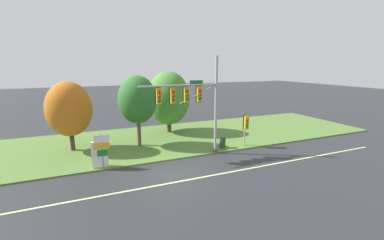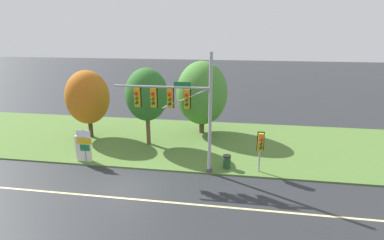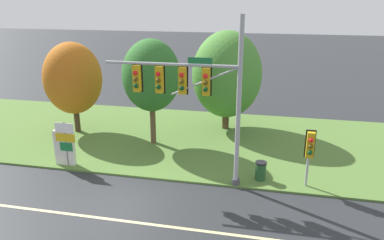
# 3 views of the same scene
# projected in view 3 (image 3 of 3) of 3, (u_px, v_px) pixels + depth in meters

# --- Properties ---
(ground_plane) EXTENTS (160.00, 160.00, 0.00)m
(ground_plane) POSITION_uv_depth(u_px,v_px,m) (123.00, 204.00, 16.40)
(ground_plane) COLOR #282B2D
(lane_stripe) EXTENTS (36.00, 0.16, 0.01)m
(lane_stripe) POSITION_uv_depth(u_px,v_px,m) (112.00, 219.00, 15.29)
(lane_stripe) COLOR beige
(lane_stripe) RESTS_ON ground
(grass_verge) EXTENTS (48.00, 11.50, 0.10)m
(grass_verge) POSITION_uv_depth(u_px,v_px,m) (172.00, 137.00, 24.04)
(grass_verge) COLOR #517533
(grass_verge) RESTS_ON ground
(traffic_signal_mast) EXTENTS (6.44, 0.49, 7.89)m
(traffic_signal_mast) POSITION_uv_depth(u_px,v_px,m) (194.00, 90.00, 16.92)
(traffic_signal_mast) COLOR #9EA0A5
(traffic_signal_mast) RESTS_ON grass_verge
(pedestrian_signal_near_kerb) EXTENTS (0.46, 0.55, 2.83)m
(pedestrian_signal_near_kerb) POSITION_uv_depth(u_px,v_px,m) (310.00, 148.00, 17.03)
(pedestrian_signal_near_kerb) COLOR #9EA0A5
(pedestrian_signal_near_kerb) RESTS_ON grass_verge
(route_sign_post) EXTENTS (1.10, 0.08, 2.44)m
(route_sign_post) POSITION_uv_depth(u_px,v_px,m) (65.00, 138.00, 19.43)
(route_sign_post) COLOR slate
(route_sign_post) RESTS_ON grass_verge
(tree_nearest_road) EXTENTS (3.68, 3.68, 5.89)m
(tree_nearest_road) POSITION_uv_depth(u_px,v_px,m) (73.00, 78.00, 23.84)
(tree_nearest_road) COLOR #423021
(tree_nearest_road) RESTS_ON grass_verge
(tree_left_of_mast) EXTENTS (3.39, 3.39, 6.31)m
(tree_left_of_mast) POSITION_uv_depth(u_px,v_px,m) (151.00, 76.00, 21.72)
(tree_left_of_mast) COLOR brown
(tree_left_of_mast) RESTS_ON grass_verge
(tree_behind_signpost) EXTENTS (4.54, 4.54, 6.54)m
(tree_behind_signpost) POSITION_uv_depth(u_px,v_px,m) (227.00, 75.00, 24.36)
(tree_behind_signpost) COLOR #4C3823
(tree_behind_signpost) RESTS_ON grass_verge
(info_kiosk) EXTENTS (1.10, 0.24, 1.90)m
(info_kiosk) POSITION_uv_depth(u_px,v_px,m) (65.00, 148.00, 19.78)
(info_kiosk) COLOR silver
(info_kiosk) RESTS_ON grass_verge
(trash_bin) EXTENTS (0.56, 0.56, 0.93)m
(trash_bin) POSITION_uv_depth(u_px,v_px,m) (261.00, 171.00, 18.27)
(trash_bin) COLOR #234C28
(trash_bin) RESTS_ON grass_verge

